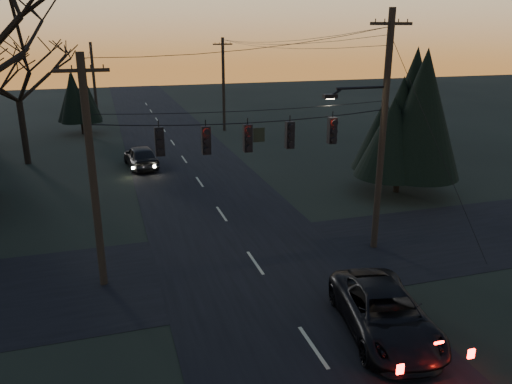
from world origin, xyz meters
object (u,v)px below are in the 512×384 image
object	(u,v)px
evergreen_right	(402,118)
suv_near	(385,313)
sedan_oncoming_a	(141,157)
utility_pole_right	(374,247)
utility_pole_far_r	(224,130)
utility_pole_left	(104,284)
utility_pole_far_l	(98,122)

from	to	relation	value
evergreen_right	suv_near	distance (m)	15.60
sedan_oncoming_a	utility_pole_right	bearing A→B (deg)	111.35
utility_pole_far_r	sedan_oncoming_a	size ratio (longest dim) A/B	1.85
evergreen_right	sedan_oncoming_a	size ratio (longest dim) A/B	1.65
utility_pole_left	sedan_oncoming_a	world-z (taller)	utility_pole_left
utility_pole_right	evergreen_right	world-z (taller)	evergreen_right
utility_pole_far_r	evergreen_right	size ratio (longest dim) A/B	1.12
utility_pole_right	utility_pole_far_l	size ratio (longest dim) A/B	1.25
utility_pole_right	evergreen_right	xyz separation A→B (m)	(5.29, 6.66, 4.39)
utility_pole_left	utility_pole_far_r	world-z (taller)	same
utility_pole_far_r	utility_pole_far_l	distance (m)	14.01
utility_pole_right	sedan_oncoming_a	bearing A→B (deg)	117.60
utility_pole_left	sedan_oncoming_a	distance (m)	16.90
sedan_oncoming_a	suv_near	bearing A→B (deg)	97.69
utility_pole_far_r	utility_pole_far_l	xyz separation A→B (m)	(-11.50, 8.00, 0.00)
utility_pole_right	suv_near	distance (m)	6.77
evergreen_right	utility_pole_right	bearing A→B (deg)	-128.48
suv_near	sedan_oncoming_a	distance (m)	23.31
utility_pole_right	utility_pole_left	size ratio (longest dim) A/B	1.18
utility_pole_far_r	evergreen_right	world-z (taller)	evergreen_right
utility_pole_far_r	sedan_oncoming_a	bearing A→B (deg)	-127.45
utility_pole_right	utility_pole_far_l	bearing A→B (deg)	107.72
utility_pole_left	sedan_oncoming_a	bearing A→B (deg)	80.45
utility_pole_right	utility_pole_far_l	distance (m)	37.79
suv_near	utility_pole_left	bearing A→B (deg)	154.59
utility_pole_right	suv_near	world-z (taller)	utility_pole_right
utility_pole_left	utility_pole_far_l	world-z (taller)	utility_pole_left
suv_near	sedan_oncoming_a	xyz separation A→B (m)	(-5.61, 22.62, 0.06)
utility_pole_far_l	evergreen_right	xyz separation A→B (m)	(16.79, -29.34, 4.39)
utility_pole_right	utility_pole_left	xyz separation A→B (m)	(-11.50, 0.00, 0.00)
utility_pole_far_l	suv_near	world-z (taller)	utility_pole_far_l
utility_pole_left	sedan_oncoming_a	xyz separation A→B (m)	(2.80, 16.64, 0.78)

